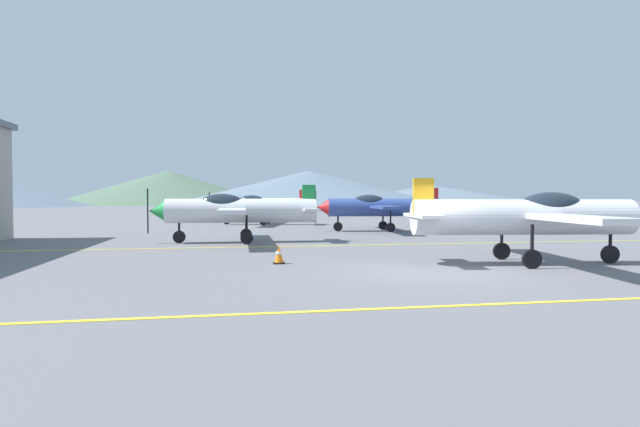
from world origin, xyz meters
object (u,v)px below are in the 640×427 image
at_px(airplane_near, 532,216).
at_px(airplane_mid, 235,210).
at_px(airplane_far, 379,207).
at_px(car_sedan, 491,214).
at_px(airplane_back, 259,205).
at_px(traffic_cone_front, 279,254).

xyz_separation_m(airplane_near, airplane_mid, (-9.04, 9.38, 0.00)).
xyz_separation_m(airplane_far, car_sedan, (9.75, 4.04, -0.67)).
bearing_deg(airplane_back, airplane_near, -74.21).
bearing_deg(airplane_back, car_sedan, -16.57).
relative_size(airplane_far, car_sedan, 2.00).
height_order(airplane_mid, traffic_cone_front, airplane_mid).
xyz_separation_m(airplane_near, airplane_far, (-0.19, 15.85, 0.00)).
height_order(airplane_near, airplane_far, same).
bearing_deg(airplane_near, airplane_back, 105.79).
relative_size(car_sedan, traffic_cone_front, 7.59).
distance_m(airplane_far, car_sedan, 10.57).
relative_size(airplane_far, airplane_back, 1.01).
bearing_deg(airplane_far, car_sedan, 22.52).
xyz_separation_m(airplane_back, car_sedan, (16.57, -4.93, -0.67)).
bearing_deg(traffic_cone_front, airplane_far, 62.20).
distance_m(airplane_near, car_sedan, 22.08).
relative_size(airplane_far, traffic_cone_front, 15.20).
xyz_separation_m(airplane_near, traffic_cone_front, (-7.80, 1.43, -1.22)).
relative_size(airplane_mid, car_sedan, 1.99).
distance_m(airplane_near, airplane_far, 15.85).
height_order(airplane_mid, airplane_back, same).
height_order(airplane_near, airplane_mid, same).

